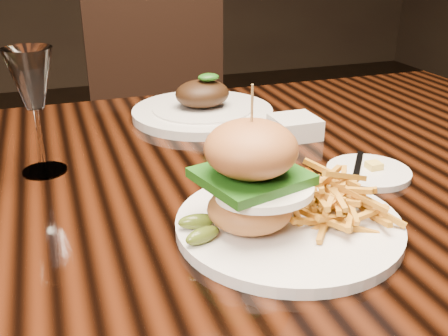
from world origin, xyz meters
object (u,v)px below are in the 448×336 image
object	(u,v)px
wine_glass	(32,83)
dining_table	(194,212)
chair_far	(165,119)
burger_plate	(284,196)
far_dish	(203,109)

from	to	relation	value
wine_glass	dining_table	bearing A→B (deg)	-17.39
chair_far	burger_plate	bearing A→B (deg)	-92.02
wine_glass	far_dish	size ratio (longest dim) A/B	0.68
burger_plate	chair_far	world-z (taller)	chair_far
dining_table	far_dish	world-z (taller)	far_dish
dining_table	burger_plate	xyz separation A→B (m)	(0.06, -0.22, 0.13)
wine_glass	far_dish	distance (m)	0.39
dining_table	burger_plate	distance (m)	0.26
far_dish	burger_plate	bearing A→B (deg)	-94.57
far_dish	dining_table	bearing A→B (deg)	-110.05
burger_plate	wine_glass	world-z (taller)	wine_glass
chair_far	far_dish	bearing A→B (deg)	-92.23
burger_plate	wine_glass	distance (m)	0.41
dining_table	chair_far	bearing A→B (deg)	80.49
dining_table	far_dish	bearing A→B (deg)	69.95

